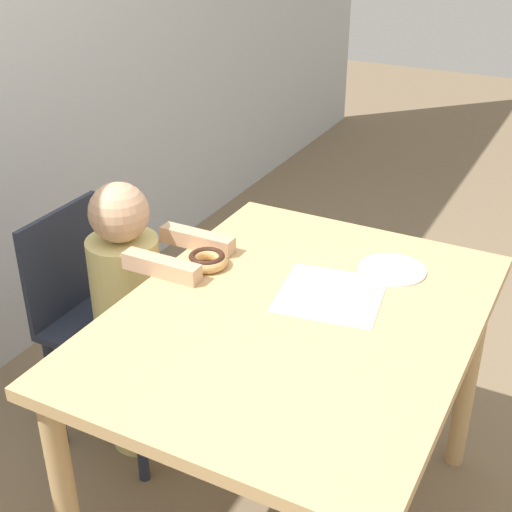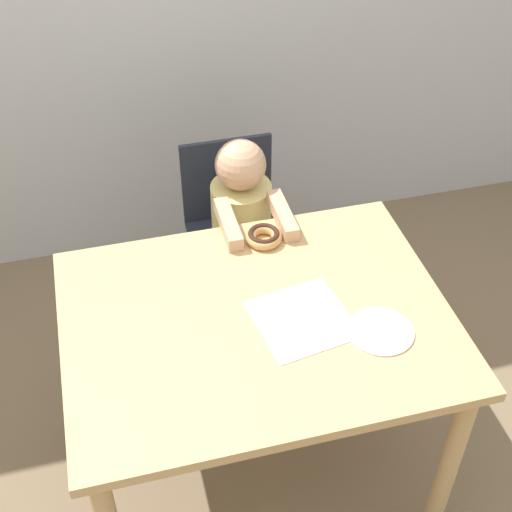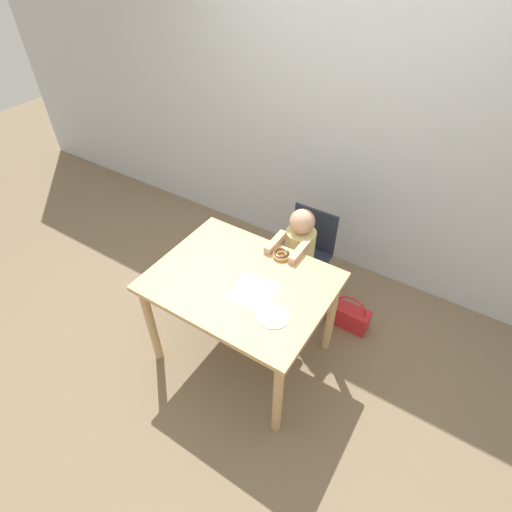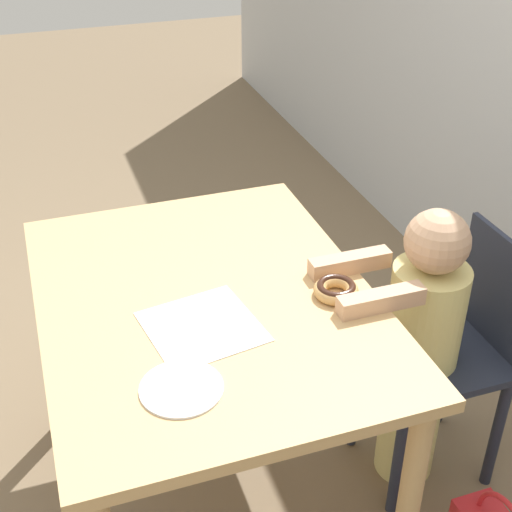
{
  "view_description": "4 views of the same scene",
  "coord_description": "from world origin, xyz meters",
  "px_view_note": "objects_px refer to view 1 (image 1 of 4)",
  "views": [
    {
      "loc": [
        -1.42,
        -0.63,
        1.77
      ],
      "look_at": [
        0.03,
        0.13,
        0.9
      ],
      "focal_mm": 50.0,
      "sensor_mm": 36.0,
      "label": 1
    },
    {
      "loc": [
        -0.37,
        -1.42,
        2.3
      ],
      "look_at": [
        0.03,
        0.13,
        0.9
      ],
      "focal_mm": 50.0,
      "sensor_mm": 36.0,
      "label": 2
    },
    {
      "loc": [
        1.06,
        -1.47,
        2.59
      ],
      "look_at": [
        0.03,
        0.13,
        0.9
      ],
      "focal_mm": 28.0,
      "sensor_mm": 36.0,
      "label": 3
    },
    {
      "loc": [
        1.52,
        -0.38,
        1.89
      ],
      "look_at": [
        0.03,
        0.13,
        0.9
      ],
      "focal_mm": 50.0,
      "sensor_mm": 36.0,
      "label": 4
    }
  ],
  "objects_px": {
    "child_figure": "(131,319)",
    "donut": "(207,260)",
    "chair": "(105,325)",
    "handbag": "(199,344)"
  },
  "relations": [
    {
      "from": "chair",
      "to": "child_figure",
      "type": "xyz_separation_m",
      "value": [
        0.0,
        -0.11,
        0.06
      ]
    },
    {
      "from": "chair",
      "to": "handbag",
      "type": "bearing_deg",
      "value": -8.18
    },
    {
      "from": "chair",
      "to": "child_figure",
      "type": "relative_size",
      "value": 0.86
    },
    {
      "from": "chair",
      "to": "handbag",
      "type": "distance_m",
      "value": 0.58
    },
    {
      "from": "chair",
      "to": "donut",
      "type": "distance_m",
      "value": 0.53
    },
    {
      "from": "donut",
      "to": "handbag",
      "type": "distance_m",
      "value": 0.9
    },
    {
      "from": "chair",
      "to": "donut",
      "type": "xyz_separation_m",
      "value": [
        0.01,
        -0.41,
        0.35
      ]
    },
    {
      "from": "child_figure",
      "to": "handbag",
      "type": "bearing_deg",
      "value": 5.77
    },
    {
      "from": "handbag",
      "to": "donut",
      "type": "bearing_deg",
      "value": -143.45
    },
    {
      "from": "child_figure",
      "to": "donut",
      "type": "height_order",
      "value": "child_figure"
    }
  ]
}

